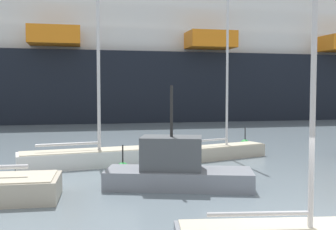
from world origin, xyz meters
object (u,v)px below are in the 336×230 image
(fishing_boat_0, at_px, (176,169))
(channel_buoy_0, at_px, (245,144))
(channel_buoy_1, at_px, (123,168))
(sailboat_0, at_px, (220,149))
(sailboat_2, at_px, (89,155))

(fishing_boat_0, bearing_deg, channel_buoy_0, -109.30)
(channel_buoy_1, bearing_deg, fishing_boat_0, -58.76)
(fishing_boat_0, relative_size, channel_buoy_0, 4.27)
(channel_buoy_0, height_order, channel_buoy_1, channel_buoy_0)
(channel_buoy_0, bearing_deg, fishing_boat_0, -127.56)
(sailboat_0, relative_size, fishing_boat_0, 1.61)
(channel_buoy_0, bearing_deg, channel_buoy_1, -144.39)
(sailboat_0, relative_size, sailboat_2, 0.90)
(channel_buoy_1, bearing_deg, channel_buoy_0, 35.61)
(sailboat_2, xyz_separation_m, fishing_boat_0, (2.87, -4.82, 0.14))
(fishing_boat_0, bearing_deg, sailboat_2, -40.94)
(sailboat_0, height_order, channel_buoy_0, sailboat_0)
(fishing_boat_0, height_order, channel_buoy_0, fishing_boat_0)
(channel_buoy_1, bearing_deg, sailboat_2, 120.28)
(sailboat_2, height_order, channel_buoy_1, sailboat_2)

